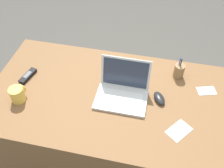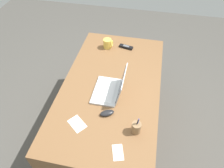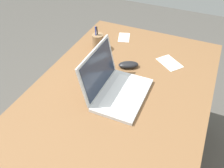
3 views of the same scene
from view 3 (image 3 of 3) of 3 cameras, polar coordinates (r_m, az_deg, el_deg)
The scene contains 6 objects.
desk at distance 1.47m, azimuth -0.30°, elevation -15.49°, with size 1.59×0.89×0.75m, color brown.
laptop at distance 1.21m, azimuth 0.66°, elevation -0.57°, with size 0.33×0.27×0.23m.
computer_mouse at distance 1.40m, azimuth 3.87°, elevation 4.52°, with size 0.06×0.11×0.03m, color black.
pen_holder at distance 1.55m, azimuth -3.31°, elevation 9.87°, with size 0.07×0.07×0.16m.
paper_note_near_laptop at distance 1.48m, azimuth 13.30°, elevation 4.84°, with size 0.09×0.14×0.00m, color white.
paper_note_left at distance 1.69m, azimuth 2.82°, elevation 10.81°, with size 0.12×0.07×0.00m, color white.
Camera 3 is at (-0.74, -0.33, 1.60)m, focal length 39.12 mm.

